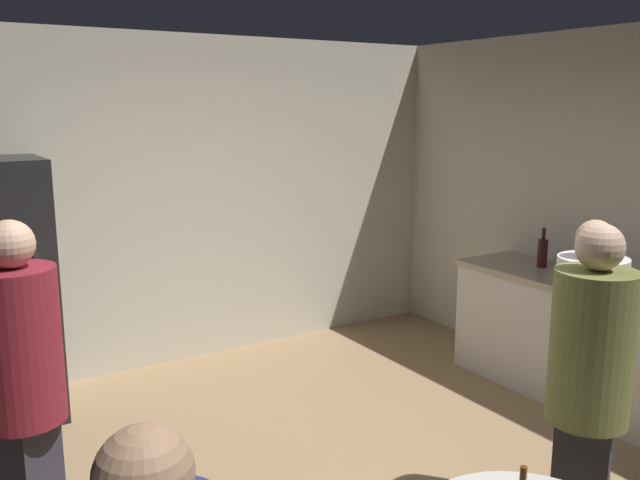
% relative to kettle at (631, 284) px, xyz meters
% --- Properties ---
extents(wall_back, '(5.32, 0.06, 2.70)m').
position_rel_kettle_xyz_m(wall_back, '(-2.23, 2.72, 0.38)').
color(wall_back, beige).
rests_on(wall_back, ground_plane).
extents(kitchen_counter, '(0.64, 1.84, 0.90)m').
position_rel_kettle_xyz_m(kitchen_counter, '(0.05, 0.47, -0.52)').
color(kitchen_counter, beige).
rests_on(kitchen_counter, ground_plane).
extents(kettle, '(0.24, 0.17, 0.18)m').
position_rel_kettle_xyz_m(kettle, '(0.00, 0.00, 0.00)').
color(kettle, '#B2B2B7').
rests_on(kettle, kitchen_counter).
extents(wine_bottle_on_counter, '(0.08, 0.08, 0.31)m').
position_rel_kettle_xyz_m(wine_bottle_on_counter, '(0.11, 0.83, 0.05)').
color(wine_bottle_on_counter, '#3F141E').
rests_on(wine_bottle_on_counter, kitchen_counter).
extents(person_in_white_shirt, '(0.45, 0.45, 1.60)m').
position_rel_kettle_xyz_m(person_in_white_shirt, '(-1.22, -0.56, -0.04)').
color(person_in_white_shirt, '#2D2D38').
rests_on(person_in_white_shirt, ground_plane).
extents(person_in_maroon_shirt, '(0.48, 0.48, 1.69)m').
position_rel_kettle_xyz_m(person_in_maroon_shirt, '(-3.71, 0.33, 0.02)').
color(person_in_maroon_shirt, '#2D2D38').
rests_on(person_in_maroon_shirt, ground_plane).
extents(person_in_olive_shirt, '(0.46, 0.46, 1.68)m').
position_rel_kettle_xyz_m(person_in_olive_shirt, '(-1.69, -0.92, 0.01)').
color(person_in_olive_shirt, '#2D2D38').
rests_on(person_in_olive_shirt, ground_plane).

